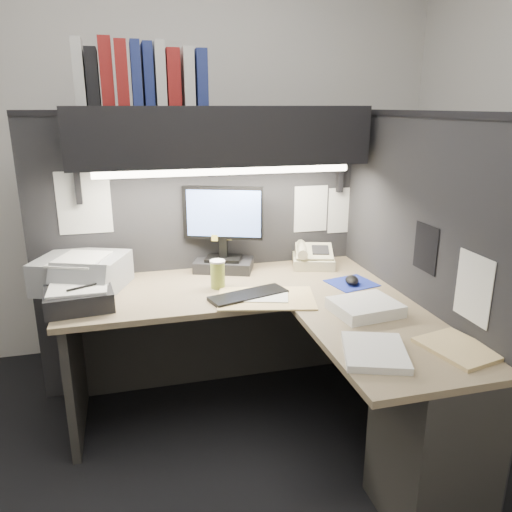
% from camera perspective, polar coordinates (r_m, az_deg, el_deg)
% --- Properties ---
extents(floor, '(3.50, 3.50, 0.00)m').
position_cam_1_polar(floor, '(2.55, -2.91, -23.65)').
color(floor, black).
rests_on(floor, ground).
extents(wall_back, '(3.50, 0.04, 2.70)m').
position_cam_1_polar(wall_back, '(3.43, -8.51, 11.62)').
color(wall_back, silver).
rests_on(wall_back, floor).
extents(wall_front, '(3.50, 0.04, 2.70)m').
position_cam_1_polar(wall_front, '(0.63, 25.39, -13.96)').
color(wall_front, silver).
rests_on(wall_front, floor).
extents(partition_back, '(1.90, 0.06, 1.60)m').
position_cam_1_polar(partition_back, '(2.98, -6.24, 0.14)').
color(partition_back, black).
rests_on(partition_back, floor).
extents(partition_right, '(0.06, 1.50, 1.60)m').
position_cam_1_polar(partition_right, '(2.62, 17.41, -2.92)').
color(partition_right, black).
rests_on(partition_right, floor).
extents(desk, '(1.70, 1.53, 0.73)m').
position_cam_1_polar(desk, '(2.39, 7.28, -13.73)').
color(desk, '#836E53').
rests_on(desk, floor).
extents(overhead_shelf, '(1.55, 0.34, 0.30)m').
position_cam_1_polar(overhead_shelf, '(2.70, -4.09, 13.57)').
color(overhead_shelf, black).
rests_on(overhead_shelf, partition_back).
extents(task_light_tube, '(1.32, 0.04, 0.04)m').
position_cam_1_polar(task_light_tube, '(2.58, -3.42, 9.64)').
color(task_light_tube, white).
rests_on(task_light_tube, overhead_shelf).
extents(monitor, '(0.44, 0.30, 0.49)m').
position_cam_1_polar(monitor, '(2.86, -3.75, 2.08)').
color(monitor, black).
rests_on(monitor, desk).
extents(keyboard, '(0.42, 0.24, 0.02)m').
position_cam_1_polar(keyboard, '(2.51, -0.87, -4.51)').
color(keyboard, black).
rests_on(keyboard, desk).
extents(mousepad, '(0.27, 0.26, 0.00)m').
position_cam_1_polar(mousepad, '(2.74, 10.87, -3.06)').
color(mousepad, navy).
rests_on(mousepad, desk).
extents(mouse, '(0.10, 0.13, 0.04)m').
position_cam_1_polar(mouse, '(2.72, 10.91, -2.72)').
color(mouse, black).
rests_on(mouse, mousepad).
extents(telephone, '(0.30, 0.31, 0.10)m').
position_cam_1_polar(telephone, '(3.00, 6.55, -0.18)').
color(telephone, '#C0B994').
rests_on(telephone, desk).
extents(coffee_cup, '(0.09, 0.09, 0.14)m').
position_cam_1_polar(coffee_cup, '(2.62, -4.40, -2.18)').
color(coffee_cup, '#9EAA44').
rests_on(coffee_cup, desk).
extents(printer, '(0.53, 0.49, 0.17)m').
position_cam_1_polar(printer, '(2.76, -19.24, -1.80)').
color(printer, gray).
rests_on(printer, desk).
extents(notebook_stack, '(0.33, 0.29, 0.09)m').
position_cam_1_polar(notebook_stack, '(2.51, -19.59, -4.62)').
color(notebook_stack, black).
rests_on(notebook_stack, desk).
extents(open_folder, '(0.53, 0.41, 0.01)m').
position_cam_1_polar(open_folder, '(2.48, 1.18, -4.85)').
color(open_folder, '#D4B677').
rests_on(open_folder, desk).
extents(paper_stack_a, '(0.32, 0.28, 0.06)m').
position_cam_1_polar(paper_stack_a, '(2.37, 12.36, -5.74)').
color(paper_stack_a, white).
rests_on(paper_stack_a, desk).
extents(paper_stack_b, '(0.32, 0.35, 0.03)m').
position_cam_1_polar(paper_stack_b, '(2.00, 13.42, -10.62)').
color(paper_stack_b, white).
rests_on(paper_stack_b, desk).
extents(manila_stack, '(0.28, 0.33, 0.02)m').
position_cam_1_polar(manila_stack, '(2.14, 22.14, -9.75)').
color(manila_stack, '#D4B677').
rests_on(manila_stack, desk).
extents(binder_row, '(0.63, 0.26, 0.31)m').
position_cam_1_polar(binder_row, '(2.65, -13.10, 19.47)').
color(binder_row, '#BCBBB7').
rests_on(binder_row, overhead_shelf).
extents(pinned_papers, '(1.76, 1.31, 0.51)m').
position_cam_1_polar(pinned_papers, '(2.65, 3.20, 3.79)').
color(pinned_papers, white).
rests_on(pinned_papers, partition_back).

